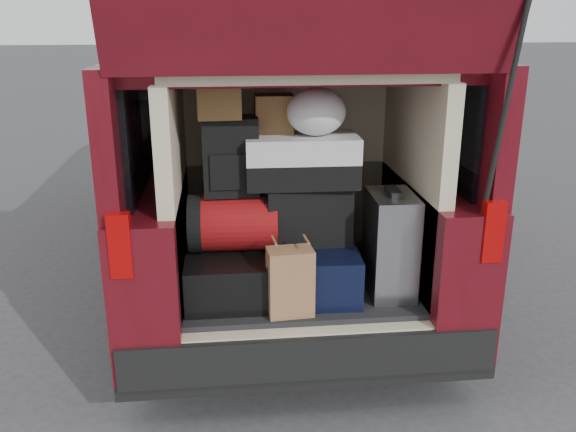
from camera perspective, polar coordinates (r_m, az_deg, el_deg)
name	(u,v)px	position (r m, az deg, el deg)	size (l,w,h in m)	color
ground	(301,387)	(3.56, 1.26, -15.74)	(80.00, 80.00, 0.00)	#353437
minivan	(273,156)	(4.91, -1.45, 5.65)	(1.90, 5.35, 2.77)	black
load_floor	(296,320)	(3.65, 0.73, -9.74)	(1.24, 1.05, 0.55)	black
black_hardshell	(228,272)	(3.32, -5.68, -5.23)	(0.44, 0.60, 0.24)	black
navy_hardshell	(310,267)	(3.34, 2.08, -4.78)	(0.49, 0.60, 0.26)	black
silver_roller	(390,244)	(3.30, 9.56, -2.61)	(0.23, 0.37, 0.55)	silver
kraft_bag	(290,282)	(3.06, 0.21, -6.18)	(0.23, 0.14, 0.35)	#986744
red_duffel	(233,222)	(3.25, -5.17, -0.60)	(0.46, 0.30, 0.30)	maroon
black_soft_case	(306,213)	(3.29, 1.73, 0.33)	(0.45, 0.27, 0.33)	black
backpack	(230,156)	(3.17, -5.41, 5.57)	(0.28, 0.17, 0.41)	black
twotone_duffel	(302,160)	(3.19, 1.30, 5.24)	(0.58, 0.30, 0.26)	white
grocery_sack_lower	(218,99)	(3.09, -6.53, 10.87)	(0.21, 0.18, 0.19)	brown
grocery_sack_upper	(274,113)	(3.24, -1.33, 9.57)	(0.20, 0.16, 0.20)	brown
plastic_bag_center	(316,112)	(3.15, 2.64, 9.72)	(0.30, 0.28, 0.24)	white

